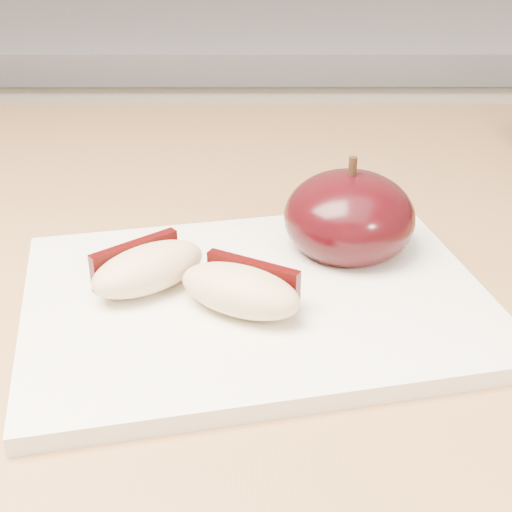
{
  "coord_description": "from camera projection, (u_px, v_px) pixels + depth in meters",
  "views": [
    {
      "loc": [
        0.04,
        0.02,
        1.14
      ],
      "look_at": [
        0.04,
        0.39,
        0.94
      ],
      "focal_mm": 50.0,
      "sensor_mm": 36.0,
      "label": 1
    }
  ],
  "objects": [
    {
      "name": "apple_wedge_b",
      "position": [
        241.0,
        289.0,
        0.41
      ],
      "size": [
        0.08,
        0.07,
        0.03
      ],
      "rotation": [
        0.0,
        0.0,
        -0.49
      ],
      "color": "tan",
      "rests_on": "cutting_board"
    },
    {
      "name": "back_cabinet",
      "position": [
        234.0,
        265.0,
        1.36
      ],
      "size": [
        2.4,
        0.62,
        0.94
      ],
      "color": "silver",
      "rests_on": "ground"
    },
    {
      "name": "apple_half",
      "position": [
        349.0,
        217.0,
        0.48
      ],
      "size": [
        0.11,
        0.11,
        0.07
      ],
      "rotation": [
        0.0,
        0.0,
        0.31
      ],
      "color": "black",
      "rests_on": "cutting_board"
    },
    {
      "name": "apple_wedge_a",
      "position": [
        147.0,
        268.0,
        0.44
      ],
      "size": [
        0.08,
        0.08,
        0.03
      ],
      "rotation": [
        0.0,
        0.0,
        0.68
      ],
      "color": "tan",
      "rests_on": "cutting_board"
    },
    {
      "name": "cutting_board",
      "position": [
        256.0,
        299.0,
        0.44
      ],
      "size": [
        0.32,
        0.26,
        0.01
      ],
      "primitive_type": "cube",
      "rotation": [
        0.0,
        0.0,
        0.21
      ],
      "color": "white",
      "rests_on": "island_counter"
    }
  ]
}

